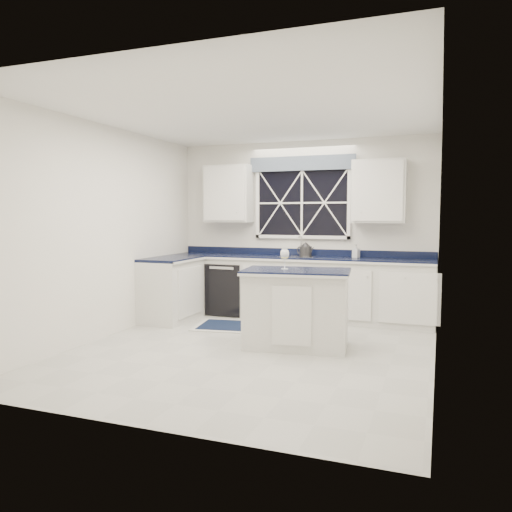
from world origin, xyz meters
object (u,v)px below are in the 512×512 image
at_px(wine_glass, 285,255).
at_px(soap_bottle, 356,251).
at_px(dishwasher, 230,288).
at_px(island, 296,308).
at_px(kettle, 305,250).
at_px(faucet, 301,245).

bearing_deg(wine_glass, soap_bottle, 71.55).
height_order(dishwasher, island, island).
bearing_deg(kettle, faucet, 154.36).
xyz_separation_m(dishwasher, faucet, (1.10, 0.19, 0.69)).
height_order(dishwasher, wine_glass, wine_glass).
bearing_deg(kettle, soap_bottle, 21.55).
distance_m(island, soap_bottle, 1.85).
bearing_deg(kettle, wine_glass, -63.74).
xyz_separation_m(dishwasher, soap_bottle, (1.96, 0.11, 0.63)).
height_order(faucet, wine_glass, faucet).
bearing_deg(faucet, island, -76.20).
distance_m(kettle, wine_glass, 1.70).
bearing_deg(dishwasher, soap_bottle, 3.14).
relative_size(kettle, wine_glass, 1.18).
bearing_deg(faucet, dishwasher, -169.98).
bearing_deg(wine_glass, faucet, 99.29).
height_order(island, soap_bottle, soap_bottle).
relative_size(faucet, soap_bottle, 1.55).
bearing_deg(dishwasher, faucet, 10.02).
xyz_separation_m(island, soap_bottle, (0.42, 1.71, 0.57)).
xyz_separation_m(wine_glass, soap_bottle, (0.57, 1.71, -0.06)).
relative_size(faucet, wine_glass, 1.22).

